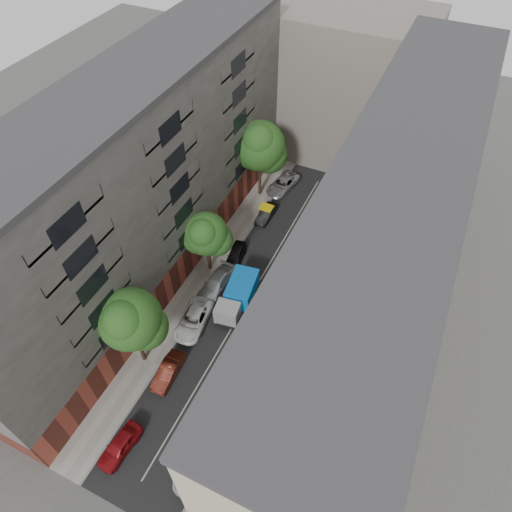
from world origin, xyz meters
The scene contains 24 objects.
ground centered at (0.00, 0.00, 0.00)m, with size 120.00×120.00×0.00m, color #4C4C49.
road_surface centered at (0.00, 0.00, 0.01)m, with size 8.00×44.00×0.02m, color black.
sidewalk_left centered at (-5.50, 0.00, 0.07)m, with size 3.00×44.00×0.15m, color gray.
sidewalk_right centered at (5.50, 0.00, 0.07)m, with size 3.00×44.00×0.15m, color gray.
building_left centered at (-11.00, 0.00, 10.00)m, with size 8.00×44.00×20.00m, color #474542.
building_right centered at (11.00, 0.00, 10.00)m, with size 8.00×44.00×20.00m, color #BFB194.
building_endcap centered at (0.00, 28.00, 9.00)m, with size 18.00×12.00×18.00m, color slate.
tarp_truck centered at (-0.60, -1.99, 1.53)m, with size 3.19×6.32×2.78m.
car_left_0 centered at (-2.80, -18.44, 0.70)m, with size 1.66×4.12×1.40m, color maroon.
car_left_1 centered at (-2.80, -11.40, 0.69)m, with size 1.45×4.16×1.37m, color #4E180F.
car_left_2 centered at (-3.48, -5.80, 0.74)m, with size 2.47×5.36×1.49m, color silver.
car_left_3 centered at (-3.60, -1.01, 0.75)m, with size 2.10×5.17×1.50m, color #B1B1B6.
car_left_4 centered at (-3.60, 3.40, 0.68)m, with size 1.62×4.02×1.37m, color black.
car_left_5 centered at (-3.29, 10.80, 0.64)m, with size 1.35×3.88×1.28m, color black.
car_left_6 centered at (-3.60, 16.60, 0.72)m, with size 2.40×5.20×1.44m, color #B8B9BE.
car_right_0 centered at (3.45, -17.00, 0.73)m, with size 2.43×5.28×1.47m, color #B7B7BC.
car_right_1 centered at (3.60, -8.80, 0.66)m, with size 1.85×4.56×1.32m, color slate.
car_right_2 centered at (2.80, -2.60, 0.73)m, with size 1.73×4.31×1.47m, color black.
car_right_3 centered at (2.80, 2.68, 0.69)m, with size 1.46×4.19×1.38m, color silver.
tree_near centered at (-5.56, -11.11, 6.29)m, with size 5.50×5.26×9.16m.
tree_mid centered at (-5.41, 0.95, 5.15)m, with size 4.82×4.46×7.51m.
tree_far centered at (-5.67, 14.27, 6.92)m, with size 5.98×5.81×10.11m.
lamp_post centered at (-5.80, -9.73, 4.13)m, with size 0.36×0.36×6.47m.
pedestrian centered at (6.40, 4.31, 0.91)m, with size 0.56×0.37×1.53m, color black.
Camera 1 is at (12.27, -25.53, 37.17)m, focal length 32.00 mm.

